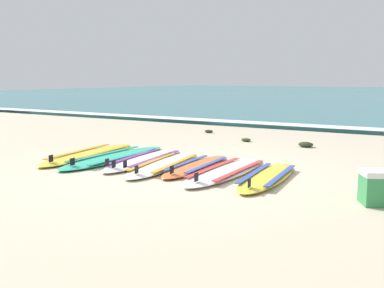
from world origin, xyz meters
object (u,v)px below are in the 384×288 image
Objects in this scene: surfboard_0 at (90,154)px; surfboard_1 at (116,157)px; surfboard_4 at (197,166)px; surfboard_2 at (145,160)px; surfboard_6 at (267,177)px; cooler_box at (383,187)px; surfboard_5 at (227,171)px; surfboard_3 at (164,164)px.

surfboard_0 is 1.00× the size of surfboard_1.
surfboard_2 is at bearing 178.76° from surfboard_4.
surfboard_6 is 3.78× the size of cooler_box.
surfboard_6 is at bearing -1.74° from surfboard_1.
surfboard_6 is at bearing 161.78° from cooler_box.
surfboard_0 is at bearing 173.32° from cooler_box.
surfboard_2 is 3.79m from cooler_box.
surfboard_2 is at bearing 170.05° from cooler_box.
surfboard_0 and surfboard_1 have the same top height.
surfboard_0 is 1.16m from surfboard_2.
surfboard_6 is (0.64, -0.04, 0.00)m from surfboard_5.
surfboard_1 is 1.08m from surfboard_3.
surfboard_1 is at bearing 172.26° from cooler_box.
surfboard_1 is 4.72× the size of cooler_box.
surfboard_1 and surfboard_5 have the same top height.
surfboard_4 is (0.50, 0.15, 0.00)m from surfboard_3.
surfboard_2 is 1.13× the size of surfboard_6.
surfboard_2 is at bearing 175.99° from surfboard_6.
cooler_box reaches higher than surfboard_4.
surfboard_1 is at bearing -172.81° from surfboard_2.
surfboard_0 is 4.72× the size of cooler_box.
surfboard_6 is (1.70, 0.01, 0.00)m from surfboard_3.
surfboard_4 is 2.79m from cooler_box.
surfboard_4 is (1.02, -0.02, -0.00)m from surfboard_2.
surfboard_5 is at bearing -1.11° from surfboard_1.
surfboard_6 is (2.22, -0.16, -0.00)m from surfboard_2.
surfboard_1 is at bearing 174.73° from surfboard_3.
cooler_box reaches higher than surfboard_5.
surfboard_3 is (1.08, -0.10, 0.00)m from surfboard_1.
surfboard_3 is (1.67, -0.09, 0.00)m from surfboard_0.
surfboard_1 is at bearing -178.23° from surfboard_4.
surfboard_5 is 4.22× the size of cooler_box.
surfboard_0 and surfboard_6 have the same top height.
surfboard_1 is 1.12× the size of surfboard_5.
cooler_box reaches higher than surfboard_0.
surfboard_2 is at bearing 161.68° from surfboard_3.
surfboard_5 is (2.14, -0.04, 0.00)m from surfboard_1.
surfboard_0 and surfboard_4 have the same top height.
surfboard_2 is 2.22m from surfboard_6.
surfboard_0 is at bearing 178.75° from surfboard_6.
surfboard_5 is at bearing 165.88° from cooler_box.
surfboard_0 is 0.59m from surfboard_1.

